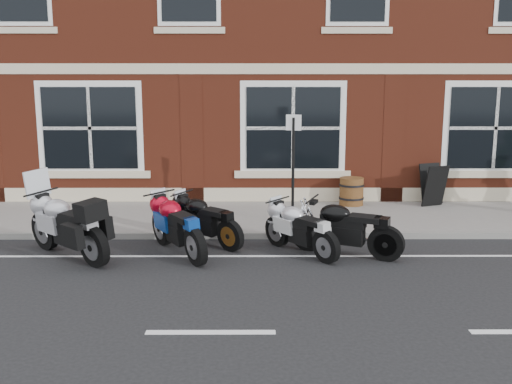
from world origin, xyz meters
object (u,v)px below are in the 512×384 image
moto_naked_black (345,226)px  moto_touring_silver (67,223)px  parking_sign (293,161)px  barrel_planter (351,191)px  moto_sport_red (178,224)px  moto_sport_black (205,218)px  moto_sport_silver (300,227)px  a_board_sign (433,185)px

moto_naked_black → moto_touring_silver: bearing=117.8°
moto_naked_black → parking_sign: parking_sign is taller
barrel_planter → parking_sign: bearing=-129.4°
moto_sport_red → barrel_planter: size_ratio=2.85×
moto_sport_red → moto_sport_black: size_ratio=1.27×
moto_sport_silver → parking_sign: (-0.02, 1.83, 0.95)m
moto_sport_black → a_board_sign: a_board_sign is taller
moto_sport_red → a_board_sign: bearing=1.9°
a_board_sign → moto_sport_black: bearing=-172.9°
moto_naked_black → parking_sign: bearing=49.4°
moto_sport_black → parking_sign: size_ratio=0.66×
parking_sign → moto_sport_red: bearing=-119.9°
moto_sport_red → moto_sport_silver: bearing=-30.9°
moto_sport_red → moto_naked_black: 2.97m
moto_sport_red → a_board_sign: (5.72, 3.70, 0.07)m
moto_touring_silver → moto_naked_black: size_ratio=0.96×
moto_naked_black → a_board_sign: size_ratio=1.88×
parking_sign → moto_sport_silver: bearing=-69.4°
moto_sport_red → parking_sign: 2.98m
moto_sport_red → moto_sport_black: moto_sport_red is taller
moto_sport_silver → parking_sign: size_ratio=0.70×
moto_touring_silver → barrel_planter: 6.90m
moto_touring_silver → barrel_planter: (5.68, 3.91, -0.16)m
barrel_planter → moto_sport_silver: bearing=-112.5°
moto_touring_silver → a_board_sign: moto_touring_silver is taller
barrel_planter → moto_sport_black: bearing=-137.2°
moto_sport_black → moto_sport_silver: (1.77, -0.66, -0.01)m
moto_sport_black → moto_naked_black: 2.66m
moto_touring_silver → a_board_sign: size_ratio=1.80×
moto_sport_red → barrel_planter: (3.75, 3.74, -0.10)m
moto_naked_black → parking_sign: size_ratio=0.83×
moto_naked_black → a_board_sign: (2.75, 3.79, 0.09)m
moto_sport_red → parking_sign: bearing=9.2°
moto_touring_silver → moto_sport_black: size_ratio=1.21×
parking_sign → barrel_planter: bearing=70.6°
barrel_planter → moto_sport_red: bearing=-135.0°
moto_naked_black → a_board_sign: 4.68m
moto_touring_silver → moto_naked_black: 4.91m
moto_sport_black → barrel_planter: 4.53m
a_board_sign → barrel_planter: size_ratio=1.50×
barrel_planter → parking_sign: parking_sign is taller
moto_sport_black → a_board_sign: (5.30, 3.03, 0.12)m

